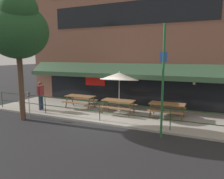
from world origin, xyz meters
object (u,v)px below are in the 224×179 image
(pedestrian_walking, at_px, (41,94))
(picnic_table_left, at_px, (80,98))
(picnic_table_centre, at_px, (118,103))
(patio_umbrella_centre, at_px, (119,76))
(street_sign_pole, at_px, (163,81))
(street_tree_curbside, at_px, (18,28))
(parking_meter_near, at_px, (29,97))
(picnic_table_right, at_px, (167,106))

(pedestrian_walking, bearing_deg, picnic_table_left, 35.18)
(picnic_table_centre, distance_m, pedestrian_walking, 4.71)
(picnic_table_left, relative_size, pedestrian_walking, 1.05)
(picnic_table_left, bearing_deg, patio_umbrella_centre, -2.38)
(pedestrian_walking, relative_size, street_sign_pole, 0.38)
(picnic_table_left, bearing_deg, picnic_table_centre, -4.72)
(picnic_table_centre, distance_m, street_tree_curbside, 6.42)
(street_sign_pole, relative_size, street_tree_curbside, 0.72)
(parking_meter_near, xyz_separation_m, street_tree_curbside, (0.04, -0.47, 3.51))
(street_tree_curbside, bearing_deg, street_sign_pole, 4.14)
(pedestrian_walking, distance_m, street_tree_curbside, 4.05)
(parking_meter_near, bearing_deg, picnic_table_left, 60.64)
(parking_meter_near, bearing_deg, patio_umbrella_centre, 31.71)
(picnic_table_right, height_order, street_sign_pole, street_sign_pole)
(picnic_table_left, height_order, street_sign_pole, street_sign_pole)
(patio_umbrella_centre, xyz_separation_m, pedestrian_walking, (-4.56, -1.24, -1.12))
(picnic_table_left, distance_m, parking_meter_near, 3.11)
(picnic_table_centre, relative_size, picnic_table_right, 1.00)
(pedestrian_walking, xyz_separation_m, street_sign_pole, (7.47, -1.30, 1.27))
(picnic_table_left, height_order, parking_meter_near, parking_meter_near)
(picnic_table_left, distance_m, picnic_table_centre, 2.66)
(street_tree_curbside, bearing_deg, picnic_table_left, 65.02)
(picnic_table_left, distance_m, picnic_table_right, 5.30)
(patio_umbrella_centre, xyz_separation_m, street_sign_pole, (2.91, -2.54, 0.15))
(picnic_table_centre, height_order, patio_umbrella_centre, patio_umbrella_centre)
(patio_umbrella_centre, xyz_separation_m, street_tree_curbside, (-4.12, -3.04, 2.47))
(parking_meter_near, bearing_deg, picnic_table_right, 21.83)
(picnic_table_right, distance_m, pedestrian_walking, 7.36)
(patio_umbrella_centre, bearing_deg, picnic_table_right, 3.42)
(picnic_table_centre, height_order, parking_meter_near, parking_meter_near)
(parking_meter_near, bearing_deg, street_sign_pole, 0.28)
(picnic_table_centre, relative_size, patio_umbrella_centre, 0.75)
(picnic_table_centre, relative_size, street_tree_curbside, 0.29)
(patio_umbrella_centre, height_order, pedestrian_walking, patio_umbrella_centre)
(picnic_table_left, bearing_deg, street_sign_pole, -25.44)
(picnic_table_right, xyz_separation_m, parking_meter_near, (-6.81, -2.73, 0.44))
(picnic_table_right, relative_size, parking_meter_near, 1.27)
(picnic_table_centre, xyz_separation_m, pedestrian_walking, (-4.56, -1.13, 0.35))
(pedestrian_walking, relative_size, parking_meter_near, 1.20)
(picnic_table_centre, xyz_separation_m, parking_meter_near, (-4.16, -2.46, 0.44))
(picnic_table_left, xyz_separation_m, street_sign_pole, (5.56, -2.65, 1.62))
(picnic_table_right, bearing_deg, picnic_table_left, -179.48)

